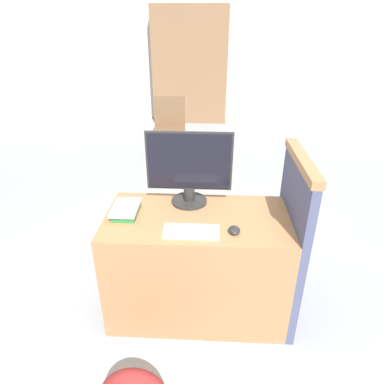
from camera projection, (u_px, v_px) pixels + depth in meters
ground_plane at (194, 340)px, 2.21m from camera, size 20.00×20.00×0.00m
wall_back at (209, 45)px, 6.45m from camera, size 12.00×0.06×2.80m
desk at (197, 264)px, 2.32m from camera, size 1.16×0.62×0.75m
carrel_divider at (290, 238)px, 2.22m from camera, size 0.07×0.68×1.15m
monitor at (189, 168)px, 2.21m from camera, size 0.56×0.24×0.49m
keyboard at (191, 231)px, 1.99m from camera, size 0.33×0.14×0.02m
mouse at (234, 230)px, 1.99m from camera, size 0.07×0.09×0.03m
book_stack at (126, 210)px, 2.17m from camera, size 0.16×0.24×0.06m
far_chair at (169, 126)px, 4.84m from camera, size 0.44×0.44×0.88m
bookshelf_far at (190, 67)px, 6.42m from camera, size 1.40×0.32×2.08m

